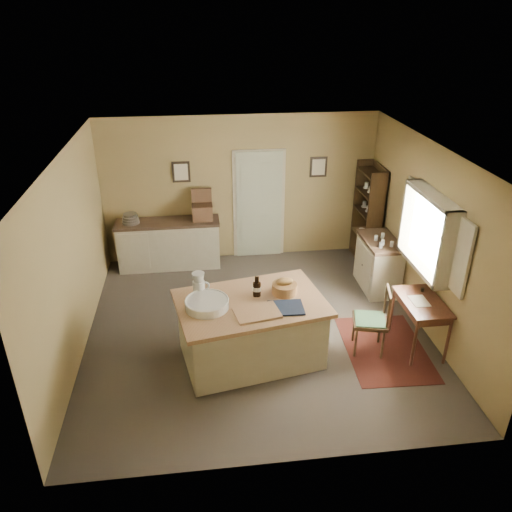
{
  "coord_description": "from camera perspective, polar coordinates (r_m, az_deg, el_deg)",
  "views": [
    {
      "loc": [
        -0.78,
        -6.21,
        4.39
      ],
      "look_at": [
        0.01,
        0.15,
        1.15
      ],
      "focal_mm": 35.0,
      "sensor_mm": 36.0,
      "label": 1
    }
  ],
  "objects": [
    {
      "name": "work_island",
      "position": [
        6.8,
        -0.66,
        -8.27
      ],
      "size": [
        2.12,
        1.58,
        1.2
      ],
      "rotation": [
        0.0,
        0.0,
        0.19
      ],
      "color": "beige",
      "rests_on": "ground"
    },
    {
      "name": "door",
      "position": [
        9.37,
        0.34,
        5.99
      ],
      "size": [
        0.97,
        0.06,
        2.11
      ],
      "primitive_type": "cube",
      "color": "#ADB497",
      "rests_on": "ground"
    },
    {
      "name": "ceiling",
      "position": [
        6.48,
        0.1,
        11.72
      ],
      "size": [
        5.0,
        5.0,
        0.0
      ],
      "primitive_type": "plane",
      "color": "silver",
      "rests_on": "wall_back"
    },
    {
      "name": "sideboard",
      "position": [
        9.29,
        -9.86,
        1.55
      ],
      "size": [
        1.86,
        0.53,
        1.18
      ],
      "color": "beige",
      "rests_on": "ground"
    },
    {
      "name": "wall_left",
      "position": [
        7.13,
        -20.29,
        -0.2
      ],
      "size": [
        0.1,
        5.0,
        2.7
      ],
      "primitive_type": "cube",
      "color": "#977F4D",
      "rests_on": "ground"
    },
    {
      "name": "wall_right",
      "position": [
        7.65,
        19.02,
        1.88
      ],
      "size": [
        0.1,
        5.0,
        2.7
      ],
      "primitive_type": "cube",
      "color": "#977F4D",
      "rests_on": "ground"
    },
    {
      "name": "wall_front",
      "position": [
        4.86,
        3.82,
        -11.98
      ],
      "size": [
        5.0,
        0.1,
        2.7
      ],
      "primitive_type": "cube",
      "color": "#977F4D",
      "rests_on": "ground"
    },
    {
      "name": "shelving_unit",
      "position": [
        9.44,
        12.88,
        4.63
      ],
      "size": [
        0.32,
        0.84,
        1.86
      ],
      "color": "black",
      "rests_on": "ground"
    },
    {
      "name": "writing_desk",
      "position": [
        7.26,
        18.41,
        -5.53
      ],
      "size": [
        0.55,
        0.89,
        0.82
      ],
      "color": "#341910",
      "rests_on": "ground"
    },
    {
      "name": "rug",
      "position": [
        7.46,
        14.48,
        -10.18
      ],
      "size": [
        1.17,
        1.64,
        0.01
      ],
      "primitive_type": "cube",
      "rotation": [
        0.0,
        0.0,
        -0.04
      ],
      "color": "#43170D",
      "rests_on": "ground"
    },
    {
      "name": "right_cabinet",
      "position": [
        8.7,
        13.8,
        -0.86
      ],
      "size": [
        0.55,
        0.98,
        0.99
      ],
      "color": "beige",
      "rests_on": "ground"
    },
    {
      "name": "desk_chair",
      "position": [
        7.11,
        12.88,
        -7.26
      ],
      "size": [
        0.54,
        0.54,
        0.97
      ],
      "primitive_type": null,
      "rotation": [
        0.0,
        0.0,
        -0.24
      ],
      "color": "black",
      "rests_on": "ground"
    },
    {
      "name": "wall_back",
      "position": [
        9.26,
        -1.84,
        7.66
      ],
      "size": [
        5.0,
        0.1,
        2.7
      ],
      "primitive_type": "cube",
      "color": "#977F4D",
      "rests_on": "ground"
    },
    {
      "name": "framed_prints",
      "position": [
        9.14,
        -0.6,
        9.86
      ],
      "size": [
        2.82,
        0.02,
        0.38
      ],
      "color": "black",
      "rests_on": "ground"
    },
    {
      "name": "window",
      "position": [
        7.38,
        19.34,
        2.61
      ],
      "size": [
        0.25,
        1.99,
        1.12
      ],
      "color": "beige",
      "rests_on": "ground"
    },
    {
      "name": "ground",
      "position": [
        7.64,
        0.08,
        -8.21
      ],
      "size": [
        5.0,
        5.0,
        0.0
      ],
      "primitive_type": "plane",
      "color": "#52473E",
      "rests_on": "ground"
    }
  ]
}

